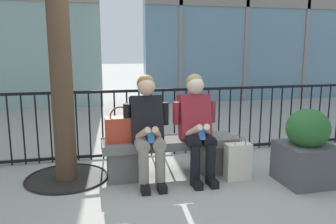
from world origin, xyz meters
The scene contains 8 objects.
ground_plane centered at (0.00, 0.00, 0.00)m, with size 60.00×60.00×0.00m, color #9E9B93.
stone_bench centered at (0.00, 0.00, 0.27)m, with size 1.60×0.44×0.45m.
seated_person_with_phone centered at (-0.29, -0.13, 0.65)m, with size 0.52×0.66×1.21m.
seated_person_companion centered at (0.29, -0.13, 0.65)m, with size 0.52×0.66×1.21m.
handbag_on_bench centered at (-0.58, -0.01, 0.60)m, with size 0.35×0.19×0.41m.
shopping_bag centered at (0.73, -0.33, 0.22)m, with size 0.29×0.15×0.52m.
plaza_railing centered at (0.00, 0.78, 0.48)m, with size 7.25×0.04×0.95m.
planter centered at (1.43, -0.59, 0.39)m, with size 0.56×0.56×0.85m.
Camera 1 is at (-0.90, -3.80, 1.50)m, focal length 36.33 mm.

